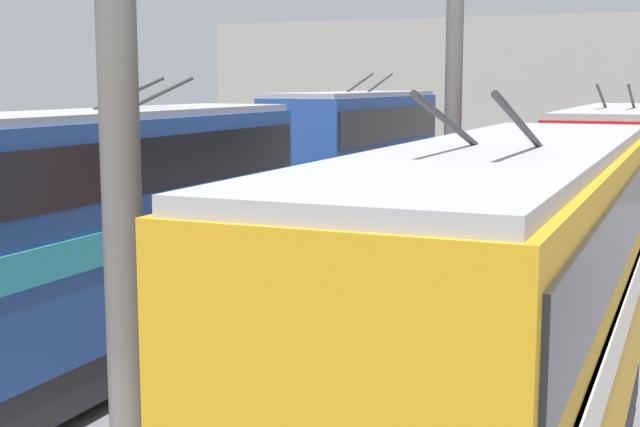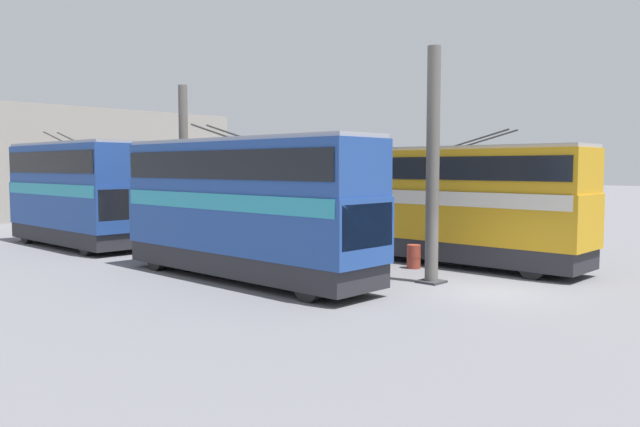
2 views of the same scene
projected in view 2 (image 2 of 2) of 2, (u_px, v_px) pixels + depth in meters
ground_plane at (494, 292)px, 19.79m from camera, size 240.00×240.00×0.00m
depot_back_wall at (26, 162)px, 44.57m from camera, size 0.50×36.00×8.55m
support_column_near at (433, 170)px, 21.12m from camera, size 0.81×0.81×8.01m
support_column_far at (184, 169)px, 31.15m from camera, size 0.81×0.81×8.01m
bus_left_near at (453, 198)px, 25.27m from camera, size 11.00×2.54×5.40m
bus_left_far at (228, 189)px, 35.29m from camera, size 10.98×2.54×5.44m
bus_right_near at (244, 200)px, 21.77m from camera, size 11.18×2.54×5.58m
bus_right_mid at (73, 188)px, 30.76m from camera, size 9.60×2.54×5.79m
person_aisle_midway at (294, 241)px, 25.98m from camera, size 0.48×0.38×1.67m
person_by_right_row at (322, 255)px, 22.33m from camera, size 0.48×0.44×1.58m
oil_drum at (414, 257)px, 24.41m from camera, size 0.56×0.56×0.93m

